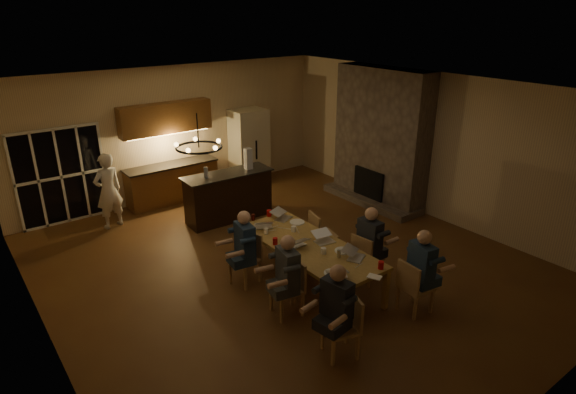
# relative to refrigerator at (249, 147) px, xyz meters

# --- Properties ---
(floor) EXTENTS (9.00, 9.00, 0.00)m
(floor) POSITION_rel_refrigerator_xyz_m (-1.90, -4.15, -1.00)
(floor) COLOR brown
(floor) RESTS_ON ground
(back_wall) EXTENTS (8.00, 0.04, 3.20)m
(back_wall) POSITION_rel_refrigerator_xyz_m (-1.90, 0.37, 0.60)
(back_wall) COLOR tan
(back_wall) RESTS_ON ground
(left_wall) EXTENTS (0.04, 9.00, 3.20)m
(left_wall) POSITION_rel_refrigerator_xyz_m (-5.92, -4.15, 0.60)
(left_wall) COLOR tan
(left_wall) RESTS_ON ground
(right_wall) EXTENTS (0.04, 9.00, 3.20)m
(right_wall) POSITION_rel_refrigerator_xyz_m (2.12, -4.15, 0.60)
(right_wall) COLOR tan
(right_wall) RESTS_ON ground
(ceiling) EXTENTS (8.00, 9.00, 0.04)m
(ceiling) POSITION_rel_refrigerator_xyz_m (-1.90, -4.15, 2.22)
(ceiling) COLOR white
(ceiling) RESTS_ON back_wall
(french_doors) EXTENTS (1.86, 0.08, 2.10)m
(french_doors) POSITION_rel_refrigerator_xyz_m (-4.60, 0.32, 0.05)
(french_doors) COLOR black
(french_doors) RESTS_ON ground
(fireplace) EXTENTS (0.58, 2.50, 3.20)m
(fireplace) POSITION_rel_refrigerator_xyz_m (1.80, -2.95, 0.60)
(fireplace) COLOR #665A50
(fireplace) RESTS_ON ground
(kitchenette) EXTENTS (2.24, 0.68, 2.40)m
(kitchenette) POSITION_rel_refrigerator_xyz_m (-2.20, 0.05, 0.20)
(kitchenette) COLOR brown
(kitchenette) RESTS_ON ground
(refrigerator) EXTENTS (0.90, 0.68, 2.00)m
(refrigerator) POSITION_rel_refrigerator_xyz_m (0.00, 0.00, 0.00)
(refrigerator) COLOR beige
(refrigerator) RESTS_ON ground
(dining_table) EXTENTS (1.10, 2.74, 0.75)m
(dining_table) POSITION_rel_refrigerator_xyz_m (-1.98, -4.90, -0.62)
(dining_table) COLOR #B38D47
(dining_table) RESTS_ON ground
(bar_island) EXTENTS (2.02, 0.75, 1.08)m
(bar_island) POSITION_rel_refrigerator_xyz_m (-1.66, -1.72, -0.46)
(bar_island) COLOR black
(bar_island) RESTS_ON ground
(chair_left_near) EXTENTS (0.56, 0.56, 0.89)m
(chair_left_near) POSITION_rel_refrigerator_xyz_m (-2.80, -6.57, -0.55)
(chair_left_near) COLOR #A68253
(chair_left_near) RESTS_ON ground
(chair_left_mid) EXTENTS (0.51, 0.51, 0.89)m
(chair_left_mid) POSITION_rel_refrigerator_xyz_m (-2.80, -5.38, -0.55)
(chair_left_mid) COLOR #A68253
(chair_left_mid) RESTS_ON ground
(chair_left_far) EXTENTS (0.54, 0.54, 0.89)m
(chair_left_far) POSITION_rel_refrigerator_xyz_m (-2.84, -4.22, -0.55)
(chair_left_far) COLOR #A68253
(chair_left_far) RESTS_ON ground
(chair_right_near) EXTENTS (0.47, 0.47, 0.89)m
(chair_right_near) POSITION_rel_refrigerator_xyz_m (-1.17, -6.53, -0.55)
(chair_right_near) COLOR #A68253
(chair_right_near) RESTS_ON ground
(chair_right_mid) EXTENTS (0.49, 0.49, 0.89)m
(chair_right_mid) POSITION_rel_refrigerator_xyz_m (-1.09, -5.42, -0.55)
(chair_right_mid) COLOR #A68253
(chair_right_mid) RESTS_ON ground
(chair_right_far) EXTENTS (0.53, 0.53, 0.89)m
(chair_right_far) POSITION_rel_refrigerator_xyz_m (-1.11, -4.29, -0.55)
(chair_right_far) COLOR #A68253
(chair_right_far) RESTS_ON ground
(person_left_near) EXTENTS (0.69, 0.69, 1.38)m
(person_left_near) POSITION_rel_refrigerator_xyz_m (-2.83, -6.51, -0.31)
(person_left_near) COLOR #20232A
(person_left_near) RESTS_ON ground
(person_right_near) EXTENTS (0.70, 0.70, 1.38)m
(person_right_near) POSITION_rel_refrigerator_xyz_m (-1.10, -6.53, -0.31)
(person_right_near) COLOR navy
(person_right_near) RESTS_ON ground
(person_left_mid) EXTENTS (0.70, 0.70, 1.38)m
(person_left_mid) POSITION_rel_refrigerator_xyz_m (-2.83, -5.44, -0.31)
(person_left_mid) COLOR #3E444A
(person_left_mid) RESTS_ON ground
(person_right_mid) EXTENTS (0.60, 0.60, 1.38)m
(person_right_mid) POSITION_rel_refrigerator_xyz_m (-1.10, -5.45, -0.31)
(person_right_mid) COLOR #20232A
(person_right_mid) RESTS_ON ground
(person_left_far) EXTENTS (0.68, 0.68, 1.38)m
(person_left_far) POSITION_rel_refrigerator_xyz_m (-2.86, -4.30, -0.31)
(person_left_far) COLOR navy
(person_left_far) RESTS_ON ground
(standing_person) EXTENTS (0.67, 0.51, 1.65)m
(standing_person) POSITION_rel_refrigerator_xyz_m (-3.90, -0.54, -0.17)
(standing_person) COLOR white
(standing_person) RESTS_ON ground
(chandelier) EXTENTS (0.62, 0.62, 0.03)m
(chandelier) POSITION_rel_refrigerator_xyz_m (-3.86, -4.87, 1.75)
(chandelier) COLOR black
(chandelier) RESTS_ON ceiling
(laptop_a) EXTENTS (0.42, 0.41, 0.23)m
(laptop_a) POSITION_rel_refrigerator_xyz_m (-2.29, -5.90, -0.14)
(laptop_a) COLOR silver
(laptop_a) RESTS_ON dining_table
(laptop_b) EXTENTS (0.41, 0.39, 0.23)m
(laptop_b) POSITION_rel_refrigerator_xyz_m (-1.68, -5.71, -0.14)
(laptop_b) COLOR silver
(laptop_b) RESTS_ON dining_table
(laptop_c) EXTENTS (0.33, 0.29, 0.23)m
(laptop_c) POSITION_rel_refrigerator_xyz_m (-2.18, -4.79, -0.14)
(laptop_c) COLOR silver
(laptop_c) RESTS_ON dining_table
(laptop_d) EXTENTS (0.36, 0.32, 0.23)m
(laptop_d) POSITION_rel_refrigerator_xyz_m (-1.71, -4.99, -0.14)
(laptop_d) COLOR silver
(laptop_d) RESTS_ON dining_table
(laptop_e) EXTENTS (0.41, 0.40, 0.23)m
(laptop_e) POSITION_rel_refrigerator_xyz_m (-2.20, -3.86, -0.14)
(laptop_e) COLOR silver
(laptop_e) RESTS_ON dining_table
(laptop_f) EXTENTS (0.40, 0.38, 0.23)m
(laptop_f) POSITION_rel_refrigerator_xyz_m (-1.70, -3.80, -0.14)
(laptop_f) COLOR silver
(laptop_f) RESTS_ON dining_table
(mug_front) EXTENTS (0.09, 0.09, 0.10)m
(mug_front) POSITION_rel_refrigerator_xyz_m (-1.99, -5.28, -0.20)
(mug_front) COLOR white
(mug_front) RESTS_ON dining_table
(mug_mid) EXTENTS (0.08, 0.08, 0.10)m
(mug_mid) POSITION_rel_refrigerator_xyz_m (-1.88, -4.35, -0.20)
(mug_mid) COLOR white
(mug_mid) RESTS_ON dining_table
(mug_back) EXTENTS (0.08, 0.08, 0.10)m
(mug_back) POSITION_rel_refrigerator_xyz_m (-2.32, -4.13, -0.20)
(mug_back) COLOR white
(mug_back) RESTS_ON dining_table
(redcup_near) EXTENTS (0.09, 0.09, 0.12)m
(redcup_near) POSITION_rel_refrigerator_xyz_m (-1.61, -6.18, -0.19)
(redcup_near) COLOR #B80C0E
(redcup_near) RESTS_ON dining_table
(redcup_mid) EXTENTS (0.08, 0.08, 0.12)m
(redcup_mid) POSITION_rel_refrigerator_xyz_m (-2.43, -4.55, -0.19)
(redcup_mid) COLOR #B80C0E
(redcup_mid) RESTS_ON dining_table
(redcup_far) EXTENTS (0.09, 0.09, 0.12)m
(redcup_far) POSITION_rel_refrigerator_xyz_m (-1.84, -3.53, -0.19)
(redcup_far) COLOR #B80C0E
(redcup_far) RESTS_ON dining_table
(can_silver) EXTENTS (0.06, 0.06, 0.12)m
(can_silver) POSITION_rel_refrigerator_xyz_m (-1.88, -5.52, -0.19)
(can_silver) COLOR #B2B2B7
(can_silver) RESTS_ON dining_table
(can_cola) EXTENTS (0.07, 0.07, 0.12)m
(can_cola) POSITION_rel_refrigerator_xyz_m (-2.18, -3.51, -0.19)
(can_cola) COLOR #3F0F0C
(can_cola) RESTS_ON dining_table
(plate_near) EXTENTS (0.27, 0.27, 0.02)m
(plate_near) POSITION_rel_refrigerator_xyz_m (-1.69, -5.42, -0.24)
(plate_near) COLOR white
(plate_near) RESTS_ON dining_table
(plate_left) EXTENTS (0.25, 0.25, 0.02)m
(plate_left) POSITION_rel_refrigerator_xyz_m (-2.30, -5.83, -0.24)
(plate_left) COLOR white
(plate_left) RESTS_ON dining_table
(plate_far) EXTENTS (0.28, 0.28, 0.02)m
(plate_far) POSITION_rel_refrigerator_xyz_m (-1.60, -4.09, -0.24)
(plate_far) COLOR white
(plate_far) RESTS_ON dining_table
(notepad) EXTENTS (0.22, 0.25, 0.01)m
(notepad) POSITION_rel_refrigerator_xyz_m (-1.87, -6.29, -0.24)
(notepad) COLOR white
(notepad) RESTS_ON dining_table
(bar_bottle) EXTENTS (0.09, 0.09, 0.24)m
(bar_bottle) POSITION_rel_refrigerator_xyz_m (-2.18, -1.71, 0.20)
(bar_bottle) COLOR #99999E
(bar_bottle) RESTS_ON bar_island
(bar_blender) EXTENTS (0.16, 0.16, 0.48)m
(bar_blender) POSITION_rel_refrigerator_xyz_m (-1.13, -1.73, 0.32)
(bar_blender) COLOR silver
(bar_blender) RESTS_ON bar_island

